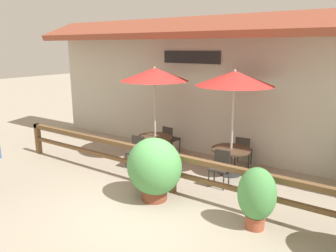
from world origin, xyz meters
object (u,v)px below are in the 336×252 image
object	(u,v)px
patio_umbrella_near	(154,75)
potted_plant_corner_fern	(257,196)
potted_plant_small_flowering	(154,168)
chair_near_wallside	(170,138)
dining_table_middle	(231,154)
dining_table_near	(155,141)
chair_middle_wallside	(243,150)
chair_middle_streetside	(220,166)
patio_umbrella_middle	(235,79)
chair_near_streetside	(136,150)

from	to	relation	value
patio_umbrella_near	potted_plant_corner_fern	size ratio (longest dim) A/B	2.31
potted_plant_small_flowering	chair_near_wallside	bearing A→B (deg)	118.08
chair_near_wallside	potted_plant_small_flowering	world-z (taller)	potted_plant_small_flowering
dining_table_middle	potted_plant_corner_fern	world-z (taller)	potted_plant_corner_fern
dining_table_near	chair_middle_wallside	bearing A→B (deg)	21.39
patio_umbrella_near	dining_table_near	xyz separation A→B (m)	(0.00, -0.00, -1.96)
patio_umbrella_near	dining_table_middle	xyz separation A→B (m)	(2.37, 0.16, -1.96)
chair_near_wallside	chair_middle_streetside	bearing A→B (deg)	156.83
patio_umbrella_near	potted_plant_small_flowering	distance (m)	3.22
dining_table_near	chair_middle_streetside	bearing A→B (deg)	-14.32
patio_umbrella_near	dining_table_near	distance (m)	1.96
chair_middle_wallside	potted_plant_small_flowering	world-z (taller)	potted_plant_small_flowering
patio_umbrella_middle	chair_middle_streetside	bearing A→B (deg)	-85.14
patio_umbrella_near	potted_plant_small_flowering	world-z (taller)	patio_umbrella_near
chair_near_wallside	chair_middle_wallside	xyz separation A→B (m)	(2.38, 0.16, 0.00)
chair_near_streetside	dining_table_near	bearing A→B (deg)	72.12
patio_umbrella_middle	dining_table_middle	size ratio (longest dim) A/B	2.70
dining_table_near	chair_near_wallside	world-z (taller)	chair_near_wallside
patio_umbrella_middle	potted_plant_small_flowering	distance (m)	3.03
potted_plant_corner_fern	chair_near_streetside	bearing A→B (deg)	162.16
chair_middle_wallside	patio_umbrella_near	bearing A→B (deg)	11.52
patio_umbrella_middle	potted_plant_corner_fern	bearing A→B (deg)	-56.20
chair_middle_wallside	potted_plant_corner_fern	bearing A→B (deg)	105.95
chair_near_streetside	patio_umbrella_middle	world-z (taller)	patio_umbrella_middle
chair_near_wallside	dining_table_near	bearing A→B (deg)	95.85
dining_table_near	chair_middle_streetside	size ratio (longest dim) A/B	1.18
potted_plant_corner_fern	dining_table_near	bearing A→B (deg)	151.98
dining_table_near	potted_plant_small_flowering	xyz separation A→B (m)	(1.58, -2.15, 0.17)
potted_plant_small_flowering	potted_plant_corner_fern	world-z (taller)	potted_plant_small_flowering
chair_near_streetside	patio_umbrella_middle	size ratio (longest dim) A/B	0.31
chair_middle_wallside	potted_plant_corner_fern	size ratio (longest dim) A/B	0.72
chair_near_wallside	dining_table_middle	world-z (taller)	chair_near_wallside
chair_near_streetside	potted_plant_small_flowering	size ratio (longest dim) A/B	0.62
dining_table_near	chair_near_streetside	world-z (taller)	chair_near_streetside
potted_plant_corner_fern	chair_middle_streetside	bearing A→B (deg)	134.69
potted_plant_corner_fern	potted_plant_small_flowering	bearing A→B (deg)	-177.28
potted_plant_small_flowering	patio_umbrella_middle	bearing A→B (deg)	71.18
chair_near_streetside	dining_table_middle	distance (m)	2.62
patio_umbrella_near	patio_umbrella_middle	xyz separation A→B (m)	(2.37, 0.16, 0.00)
chair_near_wallside	potted_plant_corner_fern	world-z (taller)	potted_plant_corner_fern
chair_middle_streetside	potted_plant_small_flowering	xyz separation A→B (m)	(-0.85, -1.53, 0.26)
chair_near_wallside	chair_middle_streetside	xyz separation A→B (m)	(2.42, -1.40, 0.00)
patio_umbrella_middle	chair_middle_streetside	world-z (taller)	patio_umbrella_middle
patio_umbrella_near	potted_plant_corner_fern	bearing A→B (deg)	-28.02
patio_umbrella_near	potted_plant_small_flowering	xyz separation A→B (m)	(1.58, -2.15, -1.80)
dining_table_near	patio_umbrella_near	bearing A→B (deg)	116.57
chair_middle_streetside	potted_plant_small_flowering	size ratio (longest dim) A/B	0.62
chair_near_streetside	patio_umbrella_near	bearing A→B (deg)	72.12
dining_table_near	patio_umbrella_middle	xyz separation A→B (m)	(2.37, 0.16, 1.96)
dining_table_middle	potted_plant_small_flowering	world-z (taller)	potted_plant_small_flowering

